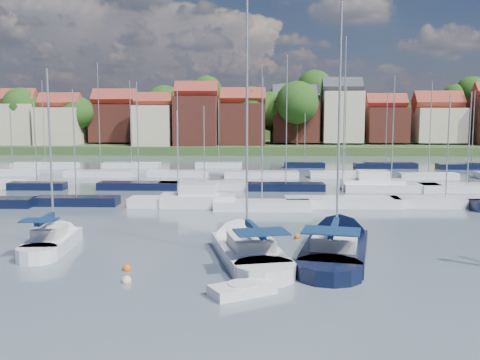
{
  "coord_description": "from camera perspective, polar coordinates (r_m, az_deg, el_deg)",
  "views": [
    {
      "loc": [
        0.17,
        -29.41,
        8.65
      ],
      "look_at": [
        -1.22,
        14.0,
        3.3
      ],
      "focal_mm": 40.0,
      "sensor_mm": 36.0,
      "label": 1
    }
  ],
  "objects": [
    {
      "name": "sailboat_left",
      "position": [
        37.57,
        -19.01,
        -6.11
      ],
      "size": [
        2.99,
        9.22,
        12.46
      ],
      "rotation": [
        0.0,
        0.0,
        1.64
      ],
      "color": "white",
      "rests_on": "ground"
    },
    {
      "name": "buoy_b",
      "position": [
        28.73,
        -12.01,
        -10.66
      ],
      "size": [
        0.53,
        0.53,
        0.53
      ],
      "primitive_type": "sphere",
      "color": "beige",
      "rests_on": "ground"
    },
    {
      "name": "sailboat_centre",
      "position": [
        33.9,
        0.33,
        -7.16
      ],
      "size": [
        6.13,
        12.97,
        16.99
      ],
      "rotation": [
        0.0,
        0.0,
        1.8
      ],
      "color": "white",
      "rests_on": "ground"
    },
    {
      "name": "sailboat_navy",
      "position": [
        35.25,
        10.39,
        -6.73
      ],
      "size": [
        6.56,
        14.19,
        18.91
      ],
      "rotation": [
        0.0,
        0.0,
        1.35
      ],
      "color": "black",
      "rests_on": "ground"
    },
    {
      "name": "buoy_d",
      "position": [
        28.58,
        2.46,
        -10.61
      ],
      "size": [
        0.51,
        0.51,
        0.51
      ],
      "primitive_type": "sphere",
      "color": "beige",
      "rests_on": "ground"
    },
    {
      "name": "ground",
      "position": [
        69.95,
        1.68,
        -0.09
      ],
      "size": [
        260.0,
        260.0,
        0.0
      ],
      "primitive_type": "plane",
      "color": "#42515A",
      "rests_on": "ground"
    },
    {
      "name": "marina_field",
      "position": [
        65.1,
        3.35,
        -0.24
      ],
      "size": [
        79.62,
        41.41,
        15.93
      ],
      "color": "white",
      "rests_on": "ground"
    },
    {
      "name": "tender",
      "position": [
        26.28,
        0.24,
        -11.6
      ],
      "size": [
        3.43,
        2.83,
        0.68
      ],
      "rotation": [
        0.0,
        0.0,
        0.53
      ],
      "color": "white",
      "rests_on": "ground"
    },
    {
      "name": "buoy_c",
      "position": [
        30.83,
        -11.95,
        -9.43
      ],
      "size": [
        0.51,
        0.51,
        0.51
      ],
      "primitive_type": "sphere",
      "color": "#D85914",
      "rests_on": "ground"
    },
    {
      "name": "far_shore_town",
      "position": [
        162.14,
        2.58,
        5.59
      ],
      "size": [
        212.46,
        90.0,
        22.27
      ],
      "color": "#394C26",
      "rests_on": "ground"
    },
    {
      "name": "buoy_e",
      "position": [
        37.91,
        6.13,
        -6.21
      ],
      "size": [
        0.42,
        0.42,
        0.42
      ],
      "primitive_type": "sphere",
      "color": "#D85914",
      "rests_on": "ground"
    }
  ]
}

